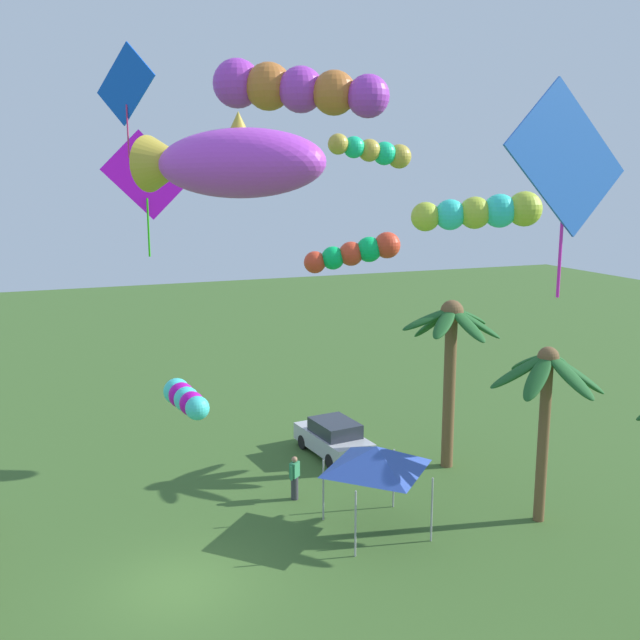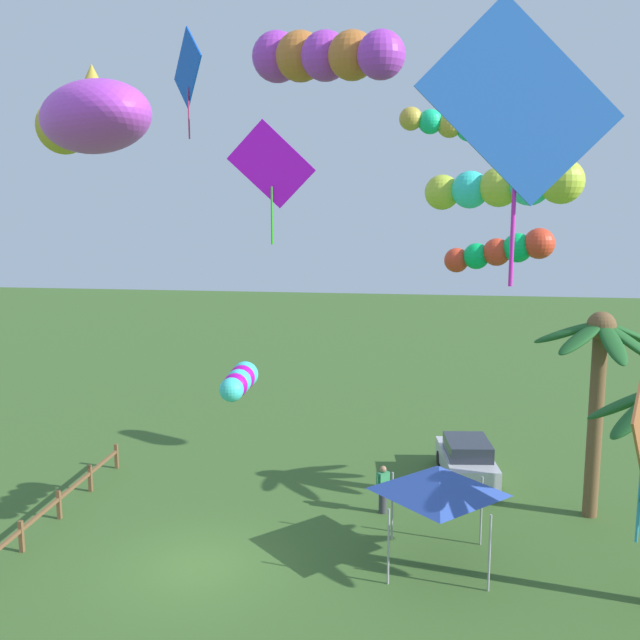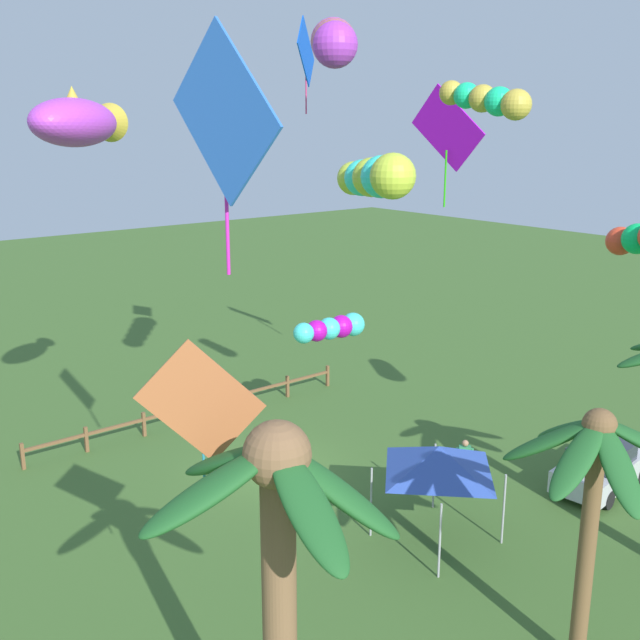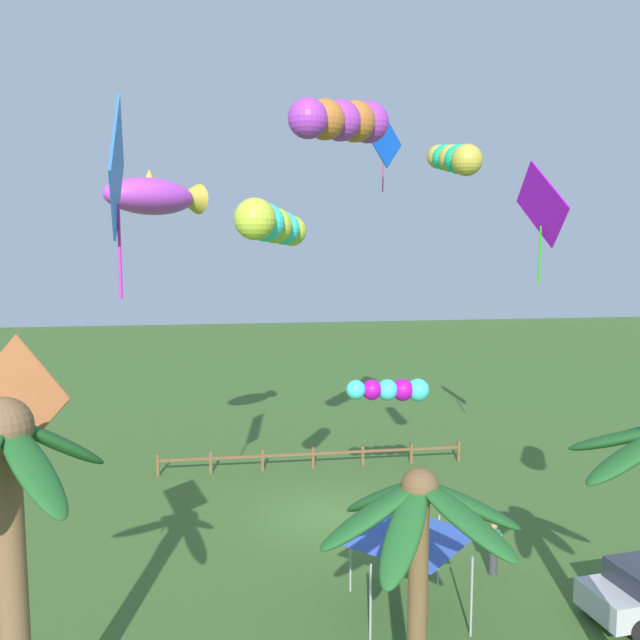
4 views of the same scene
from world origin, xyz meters
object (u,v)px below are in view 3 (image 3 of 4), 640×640
at_px(kite_tube_4, 332,328).
at_px(palm_tree_0, 278,545).
at_px(kite_tube_2, 374,177).
at_px(kite_fish_0, 78,122).
at_px(kite_diamond_8, 201,404).
at_px(kite_tube_3, 487,99).
at_px(kite_diamond_6, 306,53).
at_px(kite_diamond_9, 447,130).
at_px(spectator_0, 464,462).
at_px(kite_diamond_1, 224,116).
at_px(kite_tube_7, 334,43).
at_px(parked_car_0, 602,466).
at_px(festival_tent, 439,459).
at_px(palm_tree_1, 595,469).

bearing_deg(kite_tube_4, palm_tree_0, 46.95).
bearing_deg(kite_tube_2, kite_fish_0, -66.16).
relative_size(kite_tube_2, kite_diamond_8, 1.05).
xyz_separation_m(kite_tube_3, kite_diamond_6, (0.03, -7.30, 1.59)).
xyz_separation_m(kite_diamond_6, kite_diamond_9, (-5.44, 1.21, -2.38)).
distance_m(palm_tree_0, kite_diamond_6, 17.15).
bearing_deg(spectator_0, kite_diamond_1, 13.72).
relative_size(kite_tube_7, kite_diamond_9, 0.91).
xyz_separation_m(kite_fish_0, kite_diamond_1, (0.14, 7.19, 0.07)).
bearing_deg(palm_tree_0, kite_tube_3, -155.96).
bearing_deg(kite_tube_2, kite_tube_4, -123.83).
distance_m(palm_tree_0, kite_diamond_8, 2.56).
xyz_separation_m(kite_fish_0, kite_tube_7, (-5.73, 3.20, 1.99)).
xyz_separation_m(kite_tube_7, kite_diamond_9, (-7.56, -2.73, -2.24)).
bearing_deg(kite_diamond_9, kite_diamond_1, 26.54).
bearing_deg(kite_diamond_1, kite_diamond_9, -153.46).
distance_m(parked_car_0, kite_diamond_6, 16.25).
xyz_separation_m(festival_tent, kite_diamond_9, (-6.37, -5.89, 8.74)).
relative_size(palm_tree_1, parked_car_0, 1.45).
xyz_separation_m(festival_tent, kite_tube_4, (-1.00, -5.81, 2.33)).
bearing_deg(festival_tent, kite_diamond_8, 16.40).
xyz_separation_m(parked_car_0, kite_diamond_8, (15.21, 1.37, 6.22)).
xyz_separation_m(palm_tree_0, palm_tree_1, (-7.24, 0.90, -0.63)).
relative_size(palm_tree_1, kite_tube_4, 1.97).
height_order(kite_fish_0, kite_diamond_9, kite_diamond_9).
distance_m(parked_car_0, kite_diamond_8, 16.49).
bearing_deg(palm_tree_0, kite_diamond_8, -85.64).
relative_size(kite_diamond_6, kite_diamond_8, 0.99).
relative_size(festival_tent, kite_tube_7, 0.72).
xyz_separation_m(spectator_0, kite_diamond_1, (10.20, 2.49, 10.71)).
height_order(festival_tent, kite_diamond_1, kite_diamond_1).
height_order(kite_diamond_6, kite_tube_7, kite_diamond_6).
height_order(spectator_0, kite_fish_0, kite_fish_0).
bearing_deg(kite_diamond_6, kite_diamond_8, 44.99).
xyz_separation_m(palm_tree_0, kite_diamond_6, (-9.53, -11.56, 8.33)).
height_order(spectator_0, kite_diamond_6, kite_diamond_6).
bearing_deg(kite_tube_4, kite_fish_0, -3.96).
height_order(festival_tent, kite_tube_2, kite_tube_2).
bearing_deg(kite_fish_0, kite_diamond_6, -174.63).
relative_size(palm_tree_1, festival_tent, 2.07).
xyz_separation_m(kite_tube_2, kite_diamond_6, (-4.56, -8.19, 3.26)).
bearing_deg(palm_tree_0, parked_car_0, -167.79).
relative_size(kite_tube_2, kite_tube_3, 1.14).
bearing_deg(palm_tree_1, kite_diamond_8, -20.72).
distance_m(kite_tube_4, kite_tube_7, 9.30).
bearing_deg(kite_diamond_6, kite_diamond_9, 167.42).
bearing_deg(parked_car_0, kite_tube_4, -52.08).
xyz_separation_m(palm_tree_1, kite_diamond_1, (5.70, -4.54, 6.90)).
xyz_separation_m(festival_tent, kite_diamond_6, (-0.93, -7.10, 11.11)).
distance_m(palm_tree_1, kite_diamond_6, 15.52).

